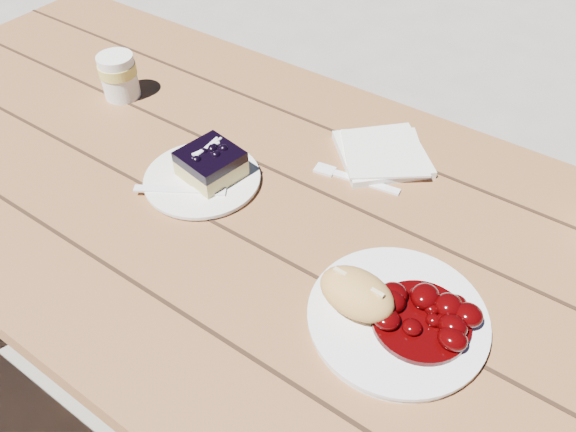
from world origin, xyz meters
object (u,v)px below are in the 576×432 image
Objects in this scene: dessert_plate at (202,179)px; second_cup at (119,76)px; main_plate at (397,319)px; picnic_table at (301,286)px; blueberry_cake at (211,163)px; bread_roll at (357,293)px.

dessert_plate is 2.15× the size of second_cup.
main_plate is 1.23× the size of dessert_plate.
main_plate is at bearing -9.42° from dessert_plate.
second_cup reaches higher than dessert_plate.
picnic_table is 0.56m from second_cup.
second_cup is at bearing 169.47° from picnic_table.
blueberry_cake is at bearing -16.38° from second_cup.
second_cup is at bearing 160.65° from dessert_plate.
dessert_plate is at bearing -113.75° from blueberry_cake.
dessert_plate is (-0.41, 0.07, -0.00)m from main_plate.
second_cup is (-0.31, 0.11, 0.04)m from dessert_plate.
bread_roll is 1.02× the size of blueberry_cake.
second_cup reaches higher than picnic_table.
second_cup is (-0.72, 0.18, 0.04)m from main_plate.
main_plate is 2.64× the size of second_cup.
bread_roll reaches higher than blueberry_cake.
dessert_plate is at bearing -175.74° from picnic_table.
blueberry_cake is at bearing 56.31° from dessert_plate.
bread_roll reaches higher than main_plate.
second_cup reaches higher than bread_roll.
picnic_table is at bearing 4.26° from dessert_plate.
main_plate is at bearing -21.54° from picnic_table.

